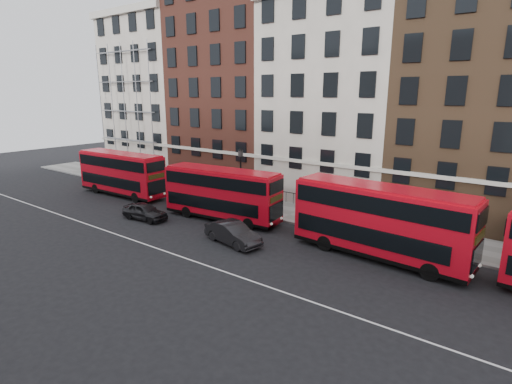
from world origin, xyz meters
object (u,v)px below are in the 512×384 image
Objects in this scene: bus_b at (221,193)px; bus_c at (380,220)px; car_rear at (145,211)px; bus_a at (121,173)px; car_front at (233,233)px.

bus_c is (13.16, 0.01, 0.23)m from bus_b.
bus_b is 6.57m from car_rear.
bus_b is at bearing -176.29° from bus_c.
bus_a is at bearing 174.17° from bus_b.
bus_b is at bearing -2.22° from bus_a.
bus_b reaches higher than car_front.
car_front is at bearing -46.51° from bus_b.
car_front is (4.24, -3.65, -1.53)m from bus_b.
car_rear is (-5.10, -3.83, -1.58)m from bus_b.
bus_a is 18.24m from car_front.
bus_c is at bearing -5.80° from bus_b.
bus_c is at bearing -57.37° from car_front.
bus_b is 13.16m from bus_c.
bus_a is 0.93× the size of bus_c.
bus_a reaches higher than bus_b.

